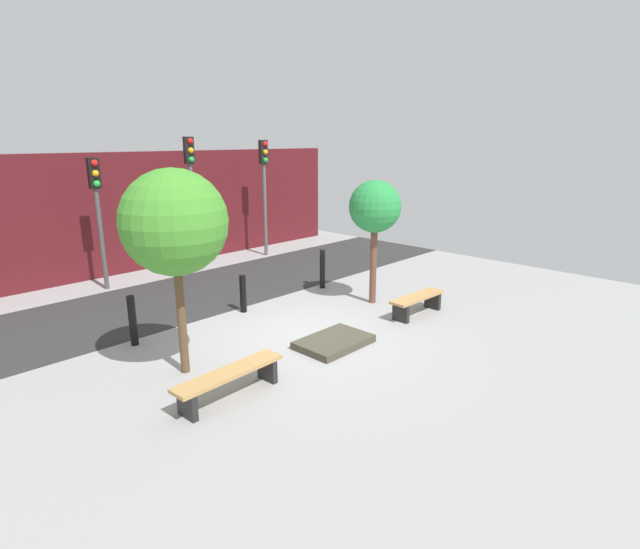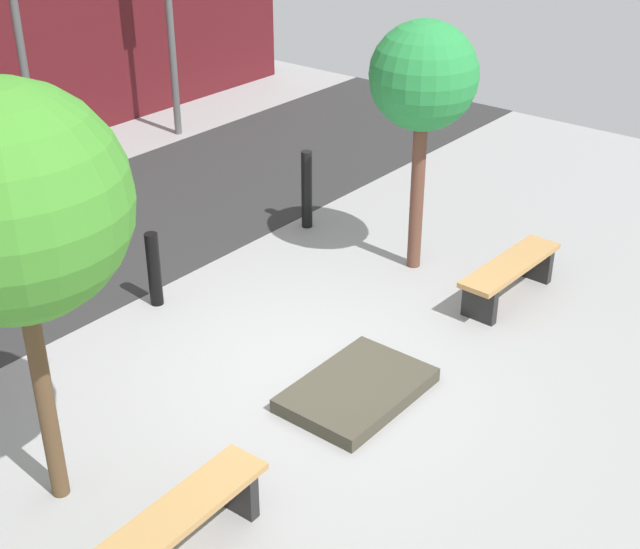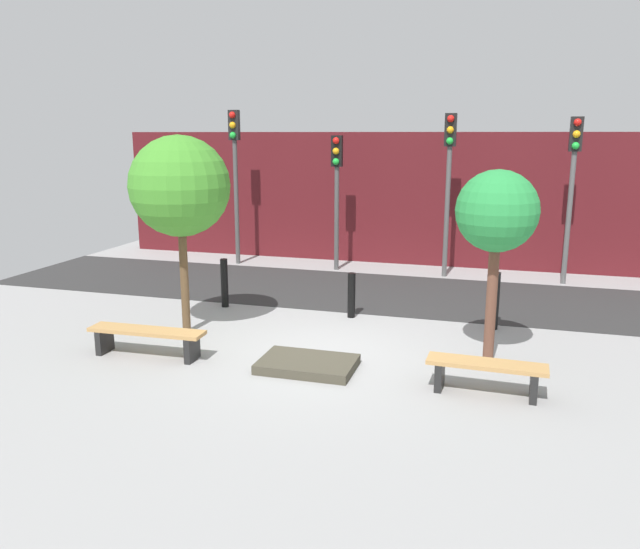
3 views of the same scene
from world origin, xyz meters
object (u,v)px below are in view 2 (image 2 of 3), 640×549
at_px(bench_left, 164,534).
at_px(planter_bed, 357,390).
at_px(bollard_left, 154,269).
at_px(bench_right, 510,273).
at_px(bollard_center, 307,190).
at_px(tree_behind_right_bench, 423,79).
at_px(tree_behind_left_bench, 10,204).

distance_m(bench_left, planter_bed, 2.67).
relative_size(bench_left, bollard_left, 2.19).
xyz_separation_m(bench_right, bollard_center, (0.05, 3.07, 0.21)).
distance_m(tree_behind_right_bench, bollard_center, 2.53).
xyz_separation_m(tree_behind_left_bench, bollard_left, (2.65, 1.76, -2.18)).
bearing_deg(bench_right, tree_behind_left_bench, 168.03).
bearing_deg(tree_behind_right_bench, tree_behind_left_bench, 180.00).
bearing_deg(bollard_left, planter_bed, -90.00).
distance_m(bench_right, planter_bed, 2.67).
distance_m(planter_bed, bollard_left, 2.89).
bearing_deg(planter_bed, bench_left, -175.68).
bearing_deg(tree_behind_left_bench, bollard_left, 33.64).
xyz_separation_m(bench_left, tree_behind_left_bench, (0.00, 1.31, 2.29)).
xyz_separation_m(bench_right, tree_behind_right_bench, (0.00, 1.31, 2.02)).
height_order(bench_left, bench_right, bench_right).
distance_m(planter_bed, tree_behind_right_bench, 3.67).
bearing_deg(bollard_center, bench_left, -150.15).
distance_m(tree_behind_left_bench, bollard_left, 3.86).
relative_size(tree_behind_left_bench, tree_behind_right_bench, 1.17).
bearing_deg(bench_right, bollard_center, 90.90).
distance_m(bench_left, bollard_left, 4.05).
height_order(bench_left, tree_behind_left_bench, tree_behind_left_bench).
relative_size(bench_right, tree_behind_right_bench, 0.54).
bearing_deg(bench_left, tree_behind_left_bench, 88.10).
xyz_separation_m(bench_left, bench_right, (5.29, -0.00, -0.01)).
xyz_separation_m(tree_behind_right_bench, bollard_left, (-2.65, 1.76, -1.91)).
relative_size(planter_bed, bollard_left, 1.64).
distance_m(bench_left, tree_behind_left_bench, 2.64).
distance_m(planter_bed, tree_behind_left_bench, 3.84).
height_order(planter_bed, bollard_left, bollard_left).
distance_m(bench_right, bollard_left, 4.05).
height_order(planter_bed, tree_behind_right_bench, tree_behind_right_bench).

